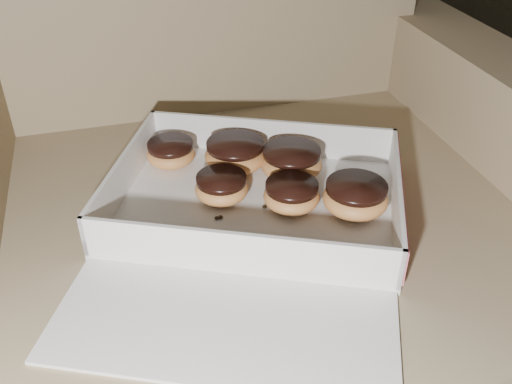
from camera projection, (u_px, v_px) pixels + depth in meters
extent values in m
cube|color=#957E5F|center=(256.00, 302.00, 1.01)|extent=(0.80, 0.80, 0.47)
cube|color=#957E5F|center=(480.00, 227.00, 1.06)|extent=(0.13, 0.80, 0.62)
cube|color=white|center=(256.00, 205.00, 0.84)|extent=(0.49, 0.44, 0.01)
cube|color=white|center=(270.00, 137.00, 0.94)|extent=(0.37, 0.18, 0.06)
cube|color=white|center=(237.00, 252.00, 0.70)|extent=(0.37, 0.18, 0.06)
cube|color=white|center=(124.00, 174.00, 0.85)|extent=(0.13, 0.28, 0.06)
cube|color=white|center=(396.00, 199.00, 0.80)|extent=(0.13, 0.28, 0.06)
cube|color=#E35B76|center=(400.00, 199.00, 0.80)|extent=(0.13, 0.27, 0.05)
cube|color=white|center=(223.00, 325.00, 0.65)|extent=(0.43, 0.32, 0.01)
ellipsoid|color=#E1994E|center=(355.00, 199.00, 0.81)|extent=(0.09, 0.09, 0.04)
cylinder|color=black|center=(357.00, 187.00, 0.80)|extent=(0.09, 0.09, 0.01)
ellipsoid|color=#E1994E|center=(222.00, 189.00, 0.84)|extent=(0.08, 0.08, 0.04)
cylinder|color=black|center=(221.00, 179.00, 0.83)|extent=(0.07, 0.07, 0.01)
ellipsoid|color=#E1994E|center=(291.00, 164.00, 0.89)|extent=(0.10, 0.10, 0.05)
cylinder|color=black|center=(292.00, 152.00, 0.88)|extent=(0.09, 0.09, 0.01)
ellipsoid|color=#E1994E|center=(235.00, 156.00, 0.91)|extent=(0.10, 0.10, 0.05)
cylinder|color=black|center=(235.00, 145.00, 0.89)|extent=(0.09, 0.09, 0.01)
ellipsoid|color=#E1994E|center=(291.00, 196.00, 0.82)|extent=(0.08, 0.08, 0.04)
cylinder|color=black|center=(292.00, 186.00, 0.81)|extent=(0.08, 0.08, 0.01)
ellipsoid|color=#E1994E|center=(171.00, 154.00, 0.92)|extent=(0.08, 0.08, 0.04)
cylinder|color=black|center=(170.00, 145.00, 0.91)|extent=(0.07, 0.07, 0.01)
ellipsoid|color=black|center=(265.00, 207.00, 0.83)|extent=(0.01, 0.01, 0.00)
ellipsoid|color=black|center=(149.00, 231.00, 0.78)|extent=(0.01, 0.01, 0.00)
ellipsoid|color=black|center=(221.00, 217.00, 0.81)|extent=(0.01, 0.01, 0.00)
ellipsoid|color=black|center=(217.00, 218.00, 0.81)|extent=(0.01, 0.01, 0.00)
ellipsoid|color=black|center=(258.00, 242.00, 0.76)|extent=(0.01, 0.01, 0.00)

